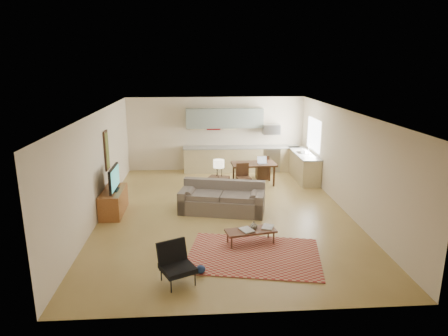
{
  "coord_description": "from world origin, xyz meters",
  "views": [
    {
      "loc": [
        -0.71,
        -10.08,
        3.9
      ],
      "look_at": [
        0.0,
        0.3,
        1.15
      ],
      "focal_mm": 32.0,
      "sensor_mm": 36.0,
      "label": 1
    }
  ],
  "objects": [
    {
      "name": "armchair",
      "position": [
        -1.1,
        -3.52,
        0.37
      ],
      "size": [
        0.87,
        0.87,
        0.74
      ],
      "primitive_type": null,
      "rotation": [
        0.0,
        0.0,
        0.46
      ],
      "color": "black",
      "rests_on": "floor"
    },
    {
      "name": "vase",
      "position": [
        0.51,
        -1.92,
        0.42
      ],
      "size": [
        0.18,
        0.18,
        0.17
      ],
      "primitive_type": "imported",
      "rotation": [
        0.0,
        0.0,
        0.04
      ],
      "color": "black",
      "rests_on": "coffee_table"
    },
    {
      "name": "book_b",
      "position": [
        0.72,
        -1.84,
        0.34
      ],
      "size": [
        0.46,
        0.49,
        0.02
      ],
      "primitive_type": "imported",
      "rotation": [
        0.0,
        0.0,
        -0.36
      ],
      "color": "navy",
      "rests_on": "coffee_table"
    },
    {
      "name": "console_table",
      "position": [
        -0.1,
        1.15,
        0.33
      ],
      "size": [
        0.66,
        0.56,
        0.66
      ],
      "primitive_type": null,
      "rotation": [
        0.0,
        0.0,
        -0.37
      ],
      "color": "#382216",
      "rests_on": "floor"
    },
    {
      "name": "rug",
      "position": [
        0.43,
        -2.56,
        0.01
      ],
      "size": [
        3.03,
        2.37,
        0.02
      ],
      "primitive_type": "cube",
      "rotation": [
        0.0,
        0.0,
        -0.19
      ],
      "color": "maroon",
      "rests_on": "floor"
    },
    {
      "name": "upper_cabinets",
      "position": [
        0.3,
        4.33,
        1.95
      ],
      "size": [
        2.8,
        0.34,
        0.7
      ],
      "primitive_type": "cube",
      "color": "gray",
      "rests_on": "room"
    },
    {
      "name": "sofa",
      "position": [
        -0.07,
        0.0,
        0.41
      ],
      "size": [
        2.51,
        1.51,
        0.81
      ],
      "primitive_type": null,
      "rotation": [
        0.0,
        0.0,
        -0.23
      ],
      "color": "#675C53",
      "rests_on": "floor"
    },
    {
      "name": "dining_chair_near",
      "position": [
        0.73,
        1.83,
        0.43
      ],
      "size": [
        0.46,
        0.48,
        0.85
      ],
      "primitive_type": null,
      "rotation": [
        0.0,
        0.0,
        0.14
      ],
      "color": "#382216",
      "rests_on": "floor"
    },
    {
      "name": "book_a",
      "position": [
        0.23,
        -2.07,
        0.35
      ],
      "size": [
        0.5,
        0.52,
        0.03
      ],
      "primitive_type": "imported",
      "rotation": [
        0.0,
        0.0,
        0.42
      ],
      "color": "maroon",
      "rests_on": "coffee_table"
    },
    {
      "name": "room",
      "position": [
        0.0,
        0.0,
        1.35
      ],
      "size": [
        9.0,
        9.0,
        9.0
      ],
      "color": "olive",
      "rests_on": "ground"
    },
    {
      "name": "tv",
      "position": [
        -2.91,
        0.13,
        0.96
      ],
      "size": [
        0.11,
        1.07,
        0.64
      ],
      "primitive_type": null,
      "color": "black",
      "rests_on": "tv_credenza"
    },
    {
      "name": "window_right",
      "position": [
        3.23,
        3.0,
        1.55
      ],
      "size": [
        0.02,
        1.4,
        1.05
      ],
      "primitive_type": "cube",
      "color": "white",
      "rests_on": "room"
    },
    {
      "name": "wall_art_left",
      "position": [
        -3.21,
        0.9,
        1.55
      ],
      "size": [
        0.06,
        0.42,
        1.1
      ],
      "primitive_type": null,
      "color": "olive",
      "rests_on": "room"
    },
    {
      "name": "coffee_table",
      "position": [
        0.43,
        -1.98,
        0.17
      ],
      "size": [
        1.18,
        0.66,
        0.34
      ],
      "primitive_type": null,
      "rotation": [
        0.0,
        0.0,
        0.2
      ],
      "color": "#502E1E",
      "rests_on": "floor"
    },
    {
      "name": "kitchen_counter_right",
      "position": [
        2.93,
        3.0,
        0.46
      ],
      "size": [
        0.64,
        2.26,
        0.92
      ],
      "primitive_type": null,
      "color": "tan",
      "rests_on": "ground"
    },
    {
      "name": "kitchen_range",
      "position": [
        2.0,
        4.18,
        0.45
      ],
      "size": [
        0.62,
        0.62,
        0.9
      ],
      "primitive_type": "cube",
      "color": "#A5A8AD",
      "rests_on": "ground"
    },
    {
      "name": "dining_chair_far",
      "position": [
        1.52,
        3.11,
        0.42
      ],
      "size": [
        0.42,
        0.44,
        0.85
      ],
      "primitive_type": null,
      "rotation": [
        0.0,
        0.0,
        3.19
      ],
      "color": "#382216",
      "rests_on": "floor"
    },
    {
      "name": "table_lamp",
      "position": [
        -0.1,
        1.15,
        0.93
      ],
      "size": [
        0.44,
        0.44,
        0.53
      ],
      "primitive_type": null,
      "rotation": [
        0.0,
        0.0,
        -0.51
      ],
      "color": "beige",
      "rests_on": "console_table"
    },
    {
      "name": "kitchen_counter_back",
      "position": [
        0.9,
        4.18,
        0.46
      ],
      "size": [
        4.26,
        0.64,
        0.92
      ],
      "primitive_type": null,
      "color": "tan",
      "rests_on": "ground"
    },
    {
      "name": "soap_bottle",
      "position": [
        2.83,
        2.87,
        1.02
      ],
      "size": [
        0.12,
        0.12,
        0.19
      ],
      "primitive_type": "imported",
      "rotation": [
        0.0,
        0.0,
        -0.21
      ],
      "color": "#FEF3BF",
      "rests_on": "kitchen_counter_right"
    },
    {
      "name": "dining_table",
      "position": [
        1.12,
        2.47,
        0.36
      ],
      "size": [
        1.47,
        0.89,
        0.72
      ],
      "primitive_type": null,
      "rotation": [
        0.0,
        0.0,
        0.06
      ],
      "color": "#382216",
      "rests_on": "floor"
    },
    {
      "name": "laptop",
      "position": [
        1.41,
        2.38,
        0.84
      ],
      "size": [
        0.33,
        0.26,
        0.23
      ],
      "primitive_type": null,
      "rotation": [
        0.0,
        0.0,
        0.11
      ],
      "color": "#A5A8AD",
      "rests_on": "dining_table"
    },
    {
      "name": "tv_credenza",
      "position": [
        -2.96,
        0.13,
        0.32
      ],
      "size": [
        0.53,
        1.39,
        0.64
      ],
      "primitive_type": null,
      "color": "brown",
      "rests_on": "floor"
    },
    {
      "name": "triptych",
      "position": [
        -0.1,
        4.47,
        1.75
      ],
      "size": [
        1.7,
        0.04,
        0.5
      ],
      "primitive_type": null,
      "color": "#FEF3BF",
      "rests_on": "room"
    },
    {
      "name": "kitchen_microwave",
      "position": [
        2.0,
        4.2,
        1.55
      ],
      "size": [
        0.62,
        0.4,
        0.35
      ],
      "primitive_type": "cube",
      "color": "#A5A8AD",
      "rests_on": "room"
    }
  ]
}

